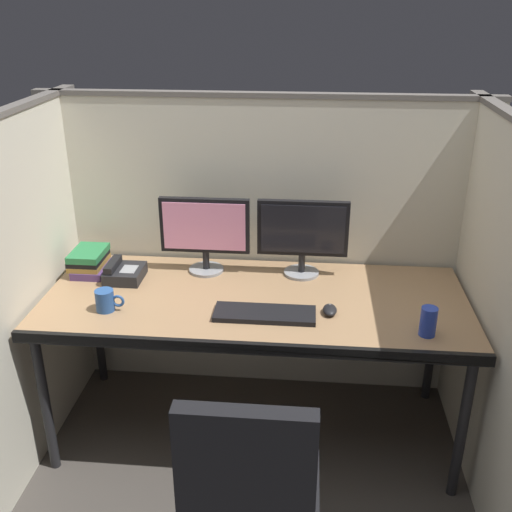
{
  "coord_description": "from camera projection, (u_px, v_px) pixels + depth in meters",
  "views": [
    {
      "loc": [
        0.22,
        -2.06,
        1.99
      ],
      "look_at": [
        0.0,
        0.35,
        0.92
      ],
      "focal_mm": 41.78,
      "sensor_mm": 36.0,
      "label": 1
    }
  ],
  "objects": [
    {
      "name": "book_stack",
      "position": [
        90.0,
        261.0,
        2.9
      ],
      "size": [
        0.17,
        0.22,
        0.12
      ],
      "color": "#4C3366",
      "rests_on": "desk"
    },
    {
      "name": "keyboard_main",
      "position": [
        265.0,
        314.0,
        2.52
      ],
      "size": [
        0.43,
        0.15,
        0.02
      ],
      "primitive_type": "cube",
      "color": "black",
      "rests_on": "desk"
    },
    {
      "name": "cubicle_partition_left",
      "position": [
        31.0,
        288.0,
        2.65
      ],
      "size": [
        0.06,
        1.41,
        1.57
      ],
      "color": "beige",
      "rests_on": "ground"
    },
    {
      "name": "monitor_left",
      "position": [
        205.0,
        230.0,
        2.84
      ],
      "size": [
        0.43,
        0.17,
        0.37
      ],
      "color": "gray",
      "rests_on": "desk"
    },
    {
      "name": "cubicle_partition_right",
      "position": [
        490.0,
        308.0,
        2.48
      ],
      "size": [
        0.06,
        1.41,
        1.57
      ],
      "color": "beige",
      "rests_on": "ground"
    },
    {
      "name": "desk_phone",
      "position": [
        124.0,
        273.0,
        2.83
      ],
      "size": [
        0.17,
        0.19,
        0.09
      ],
      "color": "black",
      "rests_on": "desk"
    },
    {
      "name": "soda_can",
      "position": [
        428.0,
        322.0,
        2.36
      ],
      "size": [
        0.07,
        0.07,
        0.12
      ],
      "primitive_type": "cylinder",
      "color": "#263FB2",
      "rests_on": "desk"
    },
    {
      "name": "ground_plane",
      "position": [
        249.0,
        472.0,
        2.7
      ],
      "size": [
        8.0,
        8.0,
        0.0
      ],
      "primitive_type": "plane",
      "color": "#423D38"
    },
    {
      "name": "computer_mouse",
      "position": [
        330.0,
        310.0,
        2.53
      ],
      "size": [
        0.06,
        0.1,
        0.04
      ],
      "color": "black",
      "rests_on": "desk"
    },
    {
      "name": "monitor_right",
      "position": [
        303.0,
        233.0,
        2.81
      ],
      "size": [
        0.43,
        0.17,
        0.37
      ],
      "color": "gray",
      "rests_on": "desk"
    },
    {
      "name": "coffee_mug",
      "position": [
        106.0,
        300.0,
        2.55
      ],
      "size": [
        0.13,
        0.08,
        0.09
      ],
      "color": "#264C8C",
      "rests_on": "desk"
    },
    {
      "name": "desk",
      "position": [
        255.0,
        308.0,
        2.69
      ],
      "size": [
        1.9,
        0.8,
        0.74
      ],
      "color": "#997551",
      "rests_on": "ground"
    },
    {
      "name": "cubicle_partition_rear",
      "position": [
        263.0,
        248.0,
        3.06
      ],
      "size": [
        2.21,
        0.06,
        1.57
      ],
      "color": "beige",
      "rests_on": "ground"
    }
  ]
}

